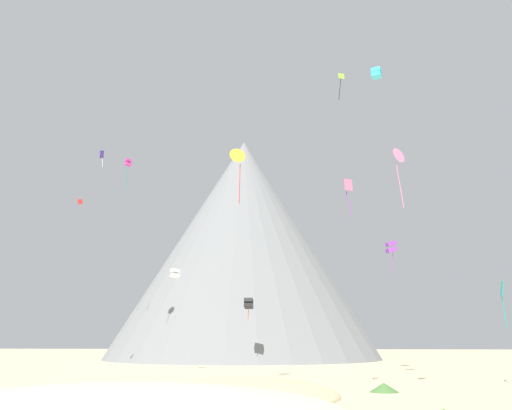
{
  "coord_description": "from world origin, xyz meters",
  "views": [
    {
      "loc": [
        6.68,
        -30.11,
        4.31
      ],
      "look_at": [
        1.18,
        37.02,
        20.81
      ],
      "focal_mm": 38.26,
      "sensor_mm": 36.0,
      "label": 1
    }
  ],
  "objects": [
    {
      "name": "kite_indigo_high",
      "position": [
        -27.25,
        56.98,
        35.09
      ],
      "size": [
        0.66,
        1.04,
        2.93
      ],
      "rotation": [
        0.0,
        0.0,
        0.22
      ],
      "color": "#5138B2"
    },
    {
      "name": "kite_black_low",
      "position": [
        -1.77,
        58.57,
        9.77
      ],
      "size": [
        1.44,
        1.55,
        3.39
      ],
      "rotation": [
        0.0,
        0.0,
        3.1
      ],
      "color": "black"
    },
    {
      "name": "bush_far_right",
      "position": [
        13.34,
        17.69,
        0.37
      ],
      "size": [
        2.96,
        2.96,
        0.75
      ],
      "primitive_type": "cone",
      "rotation": [
        0.0,
        0.0,
        3.39
      ],
      "color": "#477238",
      "rests_on": "ground_plane"
    },
    {
      "name": "kite_rainbow_mid",
      "position": [
        11.41,
        20.82,
        18.23
      ],
      "size": [
        0.81,
        0.65,
        3.81
      ],
      "rotation": [
        0.0,
        0.0,
        2.83
      ],
      "color": "#E5668C"
    },
    {
      "name": "kite_gold_mid",
      "position": [
        0.25,
        24.16,
        22.9
      ],
      "size": [
        1.82,
        1.22,
        6.11
      ],
      "rotation": [
        0.0,
        0.0,
        3.49
      ],
      "color": "gold"
    },
    {
      "name": "kite_red_mid",
      "position": [
        -27.89,
        50.87,
        25.33
      ],
      "size": [
        0.68,
        0.58,
        0.86
      ],
      "rotation": [
        0.0,
        0.0,
        3.05
      ],
      "color": "red"
    },
    {
      "name": "kite_pink_mid",
      "position": [
        16.03,
        19.45,
        20.82
      ],
      "size": [
        1.55,
        1.47,
        5.81
      ],
      "rotation": [
        0.0,
        0.0,
        3.87
      ],
      "color": "pink"
    },
    {
      "name": "kite_magenta_high",
      "position": [
        -21.29,
        53.29,
        32.32
      ],
      "size": [
        1.31,
        1.3,
        5.2
      ],
      "rotation": [
        0.0,
        0.0,
        2.29
      ],
      "color": "#D1339E"
    },
    {
      "name": "kite_lime_high",
      "position": [
        13.09,
        43.45,
        40.93
      ],
      "size": [
        0.98,
        0.55,
        4.1
      ],
      "rotation": [
        0.0,
        0.0,
        5.79
      ],
      "color": "#8CD133"
    },
    {
      "name": "kite_white_low",
      "position": [
        -10.99,
        45.64,
        13.24
      ],
      "size": [
        1.48,
        1.47,
        1.29
      ],
      "rotation": [
        0.0,
        0.0,
        2.32
      ],
      "color": "white"
    },
    {
      "name": "dune_foreground_left",
      "position": [
        2.41,
        16.18,
        0.0
      ],
      "size": [
        18.89,
        24.18,
        2.33
      ],
      "primitive_type": "ellipsoid",
      "rotation": [
        0.0,
        0.0,
        1.85
      ],
      "color": "#C6B284",
      "rests_on": "ground_plane"
    },
    {
      "name": "bush_mid_center",
      "position": [
        1.02,
        20.1,
        0.24
      ],
      "size": [
        2.97,
        2.97,
        0.48
      ],
      "primitive_type": "cone",
      "rotation": [
        0.0,
        0.0,
        1.35
      ],
      "color": "#386633",
      "rests_on": "ground_plane"
    },
    {
      "name": "kite_teal_low",
      "position": [
        26.22,
        25.2,
        8.55
      ],
      "size": [
        0.39,
        1.07,
        4.47
      ],
      "rotation": [
        0.0,
        0.0,
        0.6
      ],
      "color": "teal"
    },
    {
      "name": "rock_massif",
      "position": [
        -6.79,
        91.14,
        23.22
      ],
      "size": [
        77.33,
        77.33,
        49.47
      ],
      "color": "slate",
      "rests_on": "ground_plane"
    },
    {
      "name": "kite_cyan_high",
      "position": [
        15.84,
        28.13,
        34.0
      ],
      "size": [
        1.4,
        1.38,
        1.12
      ],
      "rotation": [
        0.0,
        0.0,
        1.25
      ],
      "color": "#33BCDB"
    },
    {
      "name": "kite_violet_mid",
      "position": [
        20.22,
        51.74,
        17.55
      ],
      "size": [
        1.67,
        1.58,
        4.83
      ],
      "rotation": [
        0.0,
        0.0,
        4.92
      ],
      "color": "purple"
    }
  ]
}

